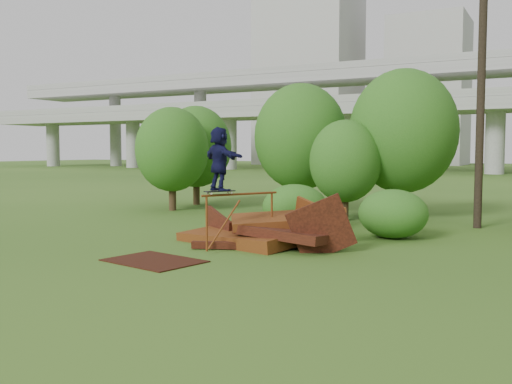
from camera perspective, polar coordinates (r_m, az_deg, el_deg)
The scene contains 17 objects.
ground at distance 13.94m, azimuth -0.96°, elevation -7.22°, with size 240.00×240.00×0.00m, color #2D5116.
scrap_pile at distance 16.76m, azimuth 0.61°, elevation -4.08°, with size 5.57×3.30×1.92m.
grind_rail at distance 16.10m, azimuth -1.57°, elevation -1.62°, with size 1.24×2.19×1.56m.
skateboard at distance 15.72m, azimuth -3.66°, elevation 0.07°, with size 0.63×0.89×0.09m.
skater at distance 15.68m, azimuth -3.67°, elevation 3.33°, with size 1.63×0.52×1.75m, color #0F1037.
flat_plate at distance 14.49m, azimuth -10.16°, elevation -6.78°, with size 2.31×1.65×0.03m, color black.
tree_0 at distance 26.38m, azimuth -8.40°, elevation 4.23°, with size 3.36×3.36×4.74m.
tree_1 at distance 25.52m, azimuth 4.48°, elevation 5.51°, with size 4.12×4.12×5.73m.
tree_2 at distance 22.52m, azimuth 8.91°, elevation 3.05°, with size 2.81×2.81×3.95m.
tree_3 at distance 23.87m, azimuth 14.52°, elevation 5.90°, with size 4.35×4.35×6.04m.
tree_6 at distance 29.12m, azimuth -6.01°, elevation 4.52°, with size 3.59×3.59×5.01m.
shrub_left at distance 19.80m, azimuth 3.91°, elevation -1.51°, with size 2.30×2.13×1.59m, color #1D4E15.
shrub_right at distance 18.37m, azimuth 13.54°, elevation -2.13°, with size 2.18×2.00×1.55m, color #1D4E15.
utility_pole at distance 21.75m, azimuth 21.61°, elevation 10.46°, with size 1.40×0.28×10.35m.
freeway_overpass at distance 75.54m, azimuth 23.13°, elevation 9.58°, with size 160.00×15.00×13.70m.
building_left at distance 116.82m, azimuth 5.38°, elevation 11.40°, with size 18.00×16.00×35.00m, color #9E9E99.
building_right at distance 116.72m, azimuth 16.89°, elevation 9.52°, with size 14.00×14.00×28.00m, color #9E9E99.
Camera 1 is at (6.61, -11.96, 2.75)m, focal length 40.00 mm.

